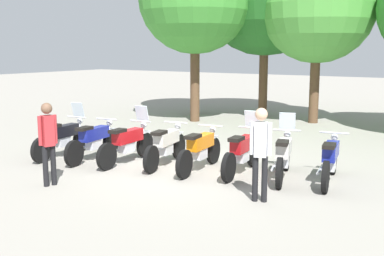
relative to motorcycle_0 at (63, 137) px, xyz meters
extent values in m
plane|color=gray|center=(3.31, 0.55, -0.52)|extent=(80.00, 80.00, 0.00)
cylinder|color=black|center=(-0.08, 0.73, -0.20)|extent=(0.17, 0.65, 0.64)
cylinder|color=black|center=(0.09, -0.81, -0.20)|extent=(0.17, 0.65, 0.64)
cube|color=silver|center=(-0.08, 0.73, 0.14)|extent=(0.16, 0.37, 0.04)
cube|color=black|center=(0.00, 0.01, 0.15)|extent=(0.36, 0.97, 0.30)
cube|color=silver|center=(0.01, -0.04, -0.12)|extent=(0.26, 0.42, 0.24)
cube|color=black|center=(0.05, -0.39, 0.34)|extent=(0.29, 0.46, 0.08)
cylinder|color=silver|center=(-0.07, 0.64, 0.12)|extent=(0.07, 0.23, 0.64)
cylinder|color=silver|center=(-0.06, 0.55, 0.45)|extent=(0.62, 0.10, 0.04)
sphere|color=silver|center=(-0.07, 0.68, 0.33)|extent=(0.18, 0.18, 0.16)
cylinder|color=silver|center=(-0.12, -0.36, -0.18)|extent=(0.15, 0.70, 0.07)
cube|color=silver|center=(-0.06, 0.61, 0.65)|extent=(0.37, 0.17, 0.39)
cylinder|color=black|center=(0.85, 0.89, -0.20)|extent=(0.18, 0.65, 0.64)
cylinder|color=black|center=(1.06, -0.65, -0.20)|extent=(0.18, 0.65, 0.64)
cube|color=silver|center=(0.85, 0.89, 0.14)|extent=(0.17, 0.37, 0.04)
cube|color=navy|center=(0.95, 0.17, 0.15)|extent=(0.38, 0.98, 0.30)
cube|color=silver|center=(0.95, 0.12, -0.12)|extent=(0.27, 0.43, 0.24)
cube|color=black|center=(1.00, -0.23, 0.34)|extent=(0.30, 0.47, 0.08)
cylinder|color=silver|center=(0.86, 0.80, 0.12)|extent=(0.08, 0.23, 0.64)
cylinder|color=silver|center=(0.87, 0.71, 0.45)|extent=(0.62, 0.12, 0.04)
sphere|color=silver|center=(0.86, 0.84, 0.33)|extent=(0.18, 0.18, 0.16)
cylinder|color=silver|center=(0.83, -0.20, -0.18)|extent=(0.16, 0.70, 0.07)
cylinder|color=black|center=(1.86, 1.07, -0.20)|extent=(0.13, 0.64, 0.64)
cylinder|color=black|center=(1.94, -0.47, -0.20)|extent=(0.13, 0.64, 0.64)
cube|color=silver|center=(1.86, 1.07, 0.14)|extent=(0.14, 0.37, 0.04)
cube|color=red|center=(1.89, 0.35, 0.15)|extent=(0.31, 0.96, 0.30)
cube|color=silver|center=(1.90, 0.30, -0.12)|extent=(0.24, 0.41, 0.24)
cube|color=black|center=(1.92, -0.05, 0.34)|extent=(0.26, 0.45, 0.08)
cylinder|color=silver|center=(1.86, 0.98, 0.12)|extent=(0.06, 0.23, 0.64)
cylinder|color=silver|center=(1.87, 0.89, 0.45)|extent=(0.62, 0.07, 0.04)
sphere|color=silver|center=(1.86, 1.02, 0.33)|extent=(0.17, 0.17, 0.16)
cylinder|color=silver|center=(1.75, -0.01, -0.18)|extent=(0.11, 0.70, 0.07)
cube|color=silver|center=(1.86, 0.95, 0.65)|extent=(0.37, 0.15, 0.39)
cylinder|color=black|center=(2.70, 1.38, -0.20)|extent=(0.21, 0.65, 0.64)
cylinder|color=black|center=(2.98, -0.14, -0.20)|extent=(0.21, 0.65, 0.64)
cube|color=silver|center=(2.70, 1.38, 0.14)|extent=(0.18, 0.38, 0.04)
cube|color=silver|center=(2.83, 0.67, 0.15)|extent=(0.42, 0.98, 0.30)
cube|color=silver|center=(2.84, 0.62, -0.12)|extent=(0.29, 0.43, 0.24)
cube|color=black|center=(2.90, 0.28, 0.34)|extent=(0.31, 0.48, 0.08)
cylinder|color=silver|center=(2.72, 1.29, 0.12)|extent=(0.09, 0.23, 0.64)
cylinder|color=silver|center=(2.74, 1.21, 0.45)|extent=(0.62, 0.15, 0.04)
sphere|color=silver|center=(2.71, 1.33, 0.33)|extent=(0.19, 0.19, 0.16)
cylinder|color=silver|center=(2.74, 0.30, -0.18)|extent=(0.19, 0.70, 0.07)
cylinder|color=black|center=(3.71, 1.41, -0.20)|extent=(0.16, 0.65, 0.64)
cylinder|color=black|center=(3.87, -0.13, -0.20)|extent=(0.16, 0.65, 0.64)
cube|color=silver|center=(3.71, 1.41, 0.14)|extent=(0.16, 0.37, 0.04)
cube|color=orange|center=(3.78, 0.69, 0.15)|extent=(0.36, 0.97, 0.30)
cube|color=silver|center=(3.79, 0.64, -0.12)|extent=(0.26, 0.42, 0.24)
cube|color=black|center=(3.82, 0.29, 0.34)|extent=(0.28, 0.46, 0.08)
cylinder|color=silver|center=(3.72, 1.32, 0.12)|extent=(0.07, 0.23, 0.64)
cylinder|color=silver|center=(3.73, 1.23, 0.45)|extent=(0.62, 0.10, 0.04)
sphere|color=silver|center=(3.71, 1.36, 0.33)|extent=(0.18, 0.18, 0.16)
cylinder|color=silver|center=(3.66, 0.33, -0.18)|extent=(0.14, 0.70, 0.07)
cylinder|color=black|center=(4.65, 1.68, -0.20)|extent=(0.16, 0.65, 0.64)
cylinder|color=black|center=(4.81, 0.14, -0.20)|extent=(0.16, 0.65, 0.64)
cube|color=silver|center=(4.65, 1.68, 0.14)|extent=(0.15, 0.37, 0.04)
cube|color=red|center=(4.73, 0.96, 0.15)|extent=(0.35, 0.97, 0.30)
cube|color=silver|center=(4.73, 0.91, -0.12)|extent=(0.26, 0.42, 0.24)
cube|color=black|center=(4.77, 0.56, 0.34)|extent=(0.28, 0.46, 0.08)
cylinder|color=silver|center=(4.66, 1.59, 0.12)|extent=(0.07, 0.23, 0.64)
cylinder|color=silver|center=(4.67, 1.50, 0.45)|extent=(0.62, 0.10, 0.04)
sphere|color=silver|center=(4.66, 1.63, 0.33)|extent=(0.17, 0.17, 0.16)
cylinder|color=silver|center=(4.60, 0.60, -0.18)|extent=(0.14, 0.70, 0.07)
cube|color=silver|center=(4.67, 1.56, 0.65)|extent=(0.37, 0.17, 0.39)
cylinder|color=black|center=(5.46, 1.77, -0.20)|extent=(0.27, 0.64, 0.64)
cylinder|color=black|center=(5.89, 0.28, -0.20)|extent=(0.27, 0.64, 0.64)
cube|color=silver|center=(5.46, 1.77, 0.14)|extent=(0.21, 0.38, 0.04)
cube|color=silver|center=(5.66, 1.08, 0.15)|extent=(0.51, 0.98, 0.30)
cube|color=silver|center=(5.68, 1.03, -0.12)|extent=(0.32, 0.45, 0.24)
cube|color=black|center=(5.77, 0.69, 0.34)|extent=(0.35, 0.49, 0.08)
cylinder|color=silver|center=(5.49, 1.69, 0.12)|extent=(0.11, 0.23, 0.64)
cylinder|color=silver|center=(5.51, 1.60, 0.45)|extent=(0.61, 0.21, 0.04)
sphere|color=silver|center=(5.48, 1.72, 0.33)|extent=(0.20, 0.20, 0.16)
cylinder|color=silver|center=(5.60, 0.69, -0.18)|extent=(0.26, 0.69, 0.07)
cube|color=silver|center=(5.50, 1.66, 0.65)|extent=(0.38, 0.23, 0.39)
cylinder|color=black|center=(6.48, 2.01, -0.20)|extent=(0.21, 0.65, 0.64)
cylinder|color=black|center=(6.76, 0.49, -0.20)|extent=(0.21, 0.65, 0.64)
cube|color=silver|center=(6.48, 2.01, 0.14)|extent=(0.18, 0.38, 0.04)
cube|color=navy|center=(6.61, 1.30, 0.15)|extent=(0.43, 0.98, 0.30)
cube|color=silver|center=(6.62, 1.25, -0.12)|extent=(0.29, 0.43, 0.24)
cube|color=black|center=(6.68, 0.91, 0.34)|extent=(0.32, 0.48, 0.08)
cylinder|color=silver|center=(6.50, 1.92, 0.12)|extent=(0.09, 0.23, 0.64)
cylinder|color=silver|center=(6.51, 1.84, 0.45)|extent=(0.62, 0.15, 0.04)
sphere|color=silver|center=(6.49, 1.96, 0.33)|extent=(0.19, 0.19, 0.16)
cylinder|color=silver|center=(6.52, 0.93, -0.18)|extent=(0.19, 0.70, 0.07)
cylinder|color=black|center=(5.97, -0.66, -0.09)|extent=(0.14, 0.14, 0.85)
cylinder|color=black|center=(5.81, -0.71, -0.09)|extent=(0.14, 0.14, 0.85)
cube|color=silver|center=(5.89, -0.69, 0.65)|extent=(0.27, 0.26, 0.64)
cylinder|color=silver|center=(6.05, -0.64, 0.66)|extent=(0.10, 0.10, 0.60)
cylinder|color=silver|center=(5.74, -0.74, 0.66)|extent=(0.10, 0.10, 0.60)
sphere|color=#DBAD89|center=(5.89, -0.69, 1.11)|extent=(0.29, 0.29, 0.23)
cylinder|color=black|center=(1.79, -2.14, -0.10)|extent=(0.14, 0.14, 0.84)
cylinder|color=black|center=(1.84, -1.97, -0.10)|extent=(0.14, 0.14, 0.84)
cube|color=#B22D33|center=(1.82, -2.05, 0.63)|extent=(0.26, 0.27, 0.63)
cylinder|color=#B22D33|center=(1.77, -2.21, 0.65)|extent=(0.10, 0.10, 0.60)
cylinder|color=#B22D33|center=(1.87, -1.90, 0.65)|extent=(0.10, 0.10, 0.60)
sphere|color=brown|center=(1.82, -2.05, 1.09)|extent=(0.28, 0.28, 0.23)
cylinder|color=brown|center=(-1.53, 8.94, 1.33)|extent=(0.36, 0.36, 3.69)
cylinder|color=brown|center=(-0.35, 7.05, 1.10)|extent=(0.36, 0.36, 3.23)
cylinder|color=brown|center=(1.29, 9.77, 1.14)|extent=(0.36, 0.36, 3.31)
cylinder|color=brown|center=(3.67, 9.12, 0.93)|extent=(0.36, 0.36, 2.89)
sphere|color=#4C9E3D|center=(3.67, 9.12, 3.87)|extent=(4.27, 4.27, 4.27)
camera|label=1|loc=(9.36, -8.47, 2.27)|focal=44.37mm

